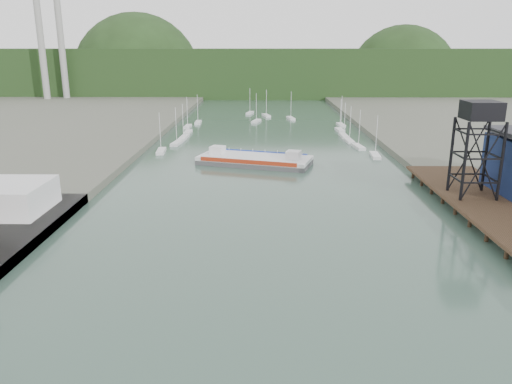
{
  "coord_description": "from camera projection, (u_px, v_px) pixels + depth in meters",
  "views": [
    {
      "loc": [
        -0.95,
        -24.58,
        26.5
      ],
      "look_at": [
        -1.93,
        53.08,
        4.0
      ],
      "focal_mm": 35.0,
      "sensor_mm": 36.0,
      "label": 1
    }
  ],
  "objects": [
    {
      "name": "lift_tower",
      "position": [
        481.0,
        116.0,
        81.9
      ],
      "size": [
        6.5,
        6.5,
        16.0
      ],
      "color": "black",
      "rests_on": "east_pier"
    },
    {
      "name": "marina_sailboats",
      "position": [
        265.0,
        130.0,
        163.86
      ],
      "size": [
        57.71,
        92.65,
        0.9
      ],
      "color": "silver",
      "rests_on": "ground"
    },
    {
      "name": "smokestacks",
      "position": [
        51.0,
        40.0,
        247.2
      ],
      "size": [
        11.2,
        8.2,
        60.0
      ],
      "color": "gray",
      "rests_on": "ground"
    },
    {
      "name": "distant_hills",
      "position": [
        258.0,
        74.0,
        317.56
      ],
      "size": [
        500.0,
        120.0,
        80.0
      ],
      "color": "black",
      "rests_on": "ground"
    },
    {
      "name": "chain_ferry",
      "position": [
        255.0,
        160.0,
        117.78
      ],
      "size": [
        28.04,
        17.67,
        3.76
      ],
      "rotation": [
        0.0,
        0.0,
        -0.3
      ],
      "color": "#464648",
      "rests_on": "ground"
    }
  ]
}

